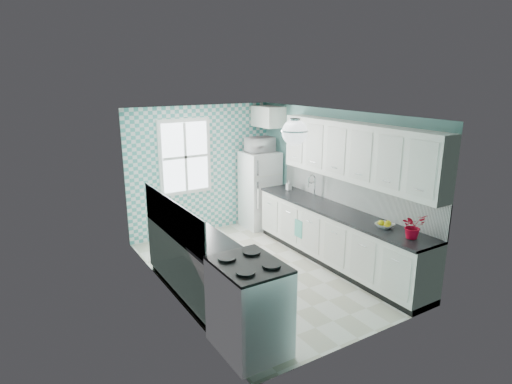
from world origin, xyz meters
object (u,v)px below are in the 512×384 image
fridge (260,190)px  potted_plant (413,226)px  ceiling_light (295,132)px  fruit_bowl (385,226)px  stove (249,305)px  microwave (260,145)px  sink (307,198)px

fridge → potted_plant: (0.09, -3.68, 0.33)m
ceiling_light → potted_plant: (1.20, -1.07, -1.21)m
ceiling_light → fridge: ceiling_light is taller
fridge → fruit_bowl: (0.09, -3.21, 0.19)m
stove → fruit_bowl: bearing=8.7°
stove → potted_plant: 2.48m
fridge → fruit_bowl: fridge is taller
fridge → fruit_bowl: 3.22m
fridge → microwave: bearing=55.2°
ceiling_light → fridge: 3.24m
ceiling_light → stove: bearing=-145.5°
potted_plant → microwave: size_ratio=0.63×
sink → potted_plant: size_ratio=1.57×
stove → sink: bearing=43.3°
fridge → stove: bearing=-123.0°
ceiling_light → microwave: size_ratio=0.66×
fridge → fruit_bowl: size_ratio=6.15×
ceiling_light → sink: bearing=44.9°
fruit_bowl → microwave: (-0.09, 3.21, 0.74)m
fridge → microwave: microwave is taller
sink → fruit_bowl: sink is taller
stove → microwave: bearing=59.4°
stove → potted_plant: bearing=-2.5°
stove → sink: size_ratio=1.97×
stove → fruit_bowl: (2.40, 0.23, 0.42)m
stove → microwave: microwave is taller
fridge → stove: (-2.31, -3.44, -0.23)m
fruit_bowl → microwave: size_ratio=0.48×
fridge → sink: 1.43m
sink → potted_plant: (-0.00, -2.27, 0.18)m
sink → microwave: size_ratio=1.00×
stove → fruit_bowl: size_ratio=4.14×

